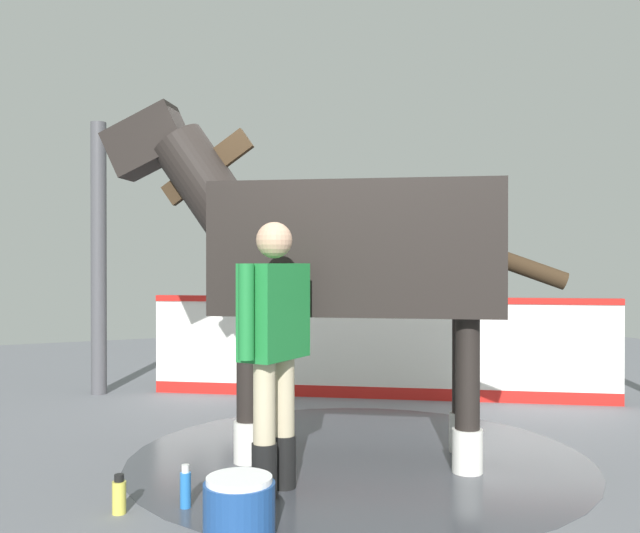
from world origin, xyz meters
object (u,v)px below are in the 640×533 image
at_px(wash_bucket, 239,508).
at_px(bottle_shampoo, 119,496).
at_px(horse, 342,253).
at_px(bottle_spray, 185,488).
at_px(handler, 274,338).

bearing_deg(wash_bucket, bottle_shampoo, -49.80).
xyz_separation_m(horse, bottle_spray, (1.25, 0.55, -1.33)).
height_order(handler, bottle_shampoo, handler).
relative_size(wash_bucket, bottle_shampoo, 1.67).
relative_size(horse, wash_bucket, 7.96).
relative_size(bottle_shampoo, bottle_spray, 0.89).
distance_m(horse, wash_bucket, 2.00).
bearing_deg(bottle_spray, horse, -156.39).
bearing_deg(horse, bottle_spray, 56.97).
bearing_deg(bottle_spray, bottle_shampoo, -10.73).
height_order(handler, bottle_spray, handler).
xyz_separation_m(horse, wash_bucket, (1.10, 1.07, -1.29)).
distance_m(horse, bottle_spray, 1.90).
distance_m(wash_bucket, bottle_spray, 0.54).
distance_m(wash_bucket, bottle_shampoo, 0.77).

